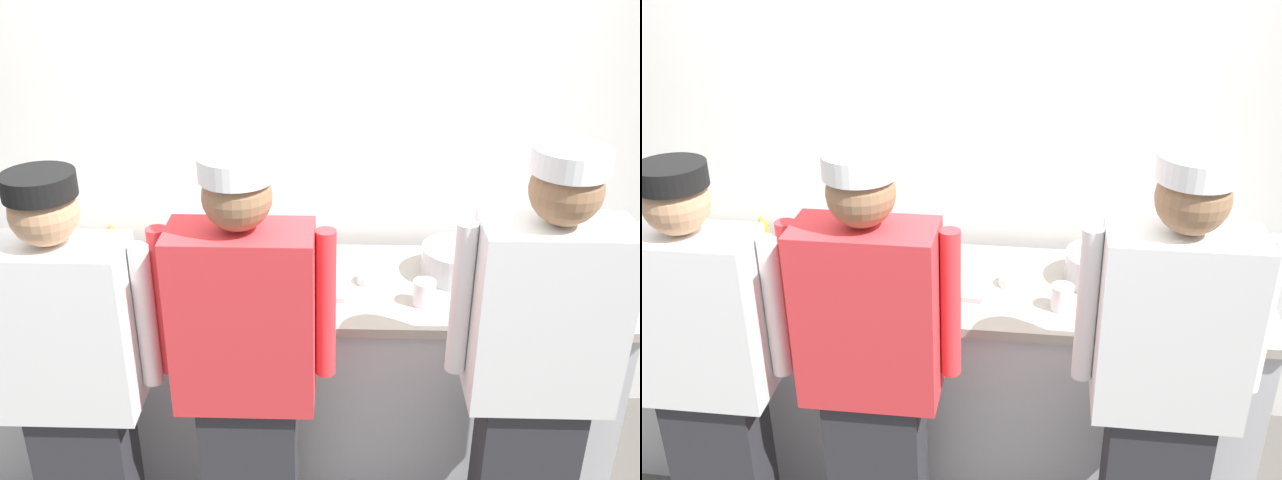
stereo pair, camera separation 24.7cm
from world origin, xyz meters
The scene contains 17 objects.
wall_back centered at (0.00, 0.87, 1.41)m, with size 4.33×0.10×2.82m.
prep_counter centered at (0.00, 0.38, 0.46)m, with size 2.76×0.72×0.92m.
chef_near_left centered at (-0.71, -0.29, 0.88)m, with size 0.60×0.24×1.65m.
chef_center centered at (-0.12, -0.26, 0.91)m, with size 0.61×0.24×1.70m.
chef_far_right centered at (0.88, -0.25, 0.93)m, with size 0.62×0.24×1.73m.
plate_stack_front centered at (-0.70, 0.26, 0.95)m, with size 0.20×0.20×0.06m.
mixing_bowl_steel centered at (0.70, 0.46, 0.98)m, with size 0.32×0.32×0.13m, color #B7BABF.
sheet_tray centered at (-0.03, 0.38, 0.93)m, with size 0.54×0.29×0.02m, color #B7BABF.
squeeze_bottle_primary centered at (-0.79, 0.41, 1.01)m, with size 0.06×0.06×0.19m.
squeeze_bottle_secondary centered at (-0.79, 0.51, 1.01)m, with size 0.06×0.06×0.20m.
squeeze_bottle_spare centered at (-0.93, 0.26, 1.00)m, with size 0.06×0.06×0.18m.
ramekin_yellow_sauce centered at (1.04, 0.51, 0.94)m, with size 0.11×0.11×0.05m.
ramekin_orange_sauce centered at (-0.46, 0.36, 0.94)m, with size 0.10×0.10×0.05m.
ramekin_red_sauce centered at (0.32, 0.38, 0.94)m, with size 0.10×0.10×0.04m.
ramekin_green_sauce centered at (0.95, 0.34, 0.94)m, with size 0.08×0.08×0.04m.
deli_cup centered at (0.54, 0.21, 0.97)m, with size 0.09×0.09×0.10m, color white.
chefs_knife centered at (-1.08, 0.45, 0.92)m, with size 0.27×0.03×0.02m.
Camera 2 is at (0.44, -2.30, 2.42)m, focal length 41.02 mm.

